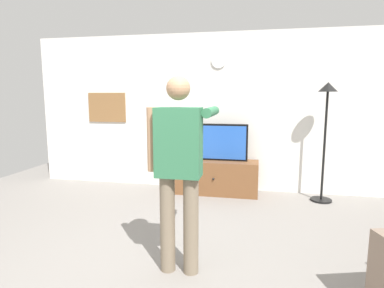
{
  "coord_description": "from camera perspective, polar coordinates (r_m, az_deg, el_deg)",
  "views": [
    {
      "loc": [
        0.82,
        -2.6,
        1.64
      ],
      "look_at": [
        0.05,
        1.2,
        1.05
      ],
      "focal_mm": 29.8,
      "sensor_mm": 36.0,
      "label": 1
    }
  ],
  "objects": [
    {
      "name": "framed_picture",
      "position": [
        6.14,
        -14.94,
        6.35
      ],
      "size": [
        0.72,
        0.04,
        0.53
      ],
      "primitive_type": "cube",
      "color": "olive"
    },
    {
      "name": "floor_lamp",
      "position": [
        5.25,
        22.88,
        4.43
      ],
      "size": [
        0.32,
        0.32,
        1.84
      ],
      "color": "black",
      "rests_on": "ground_plane"
    },
    {
      "name": "back_wall",
      "position": [
        5.62,
        3.05,
        5.66
      ],
      "size": [
        6.4,
        0.1,
        2.7
      ],
      "primitive_type": "cube",
      "color": "silver",
      "rests_on": "ground_plane"
    },
    {
      "name": "wall_clock",
      "position": [
        5.56,
        4.79,
        14.61
      ],
      "size": [
        0.25,
        0.03,
        0.25
      ],
      "primitive_type": "cylinder",
      "rotation": [
        1.57,
        0.0,
        0.0
      ],
      "color": "white"
    },
    {
      "name": "tv_stand",
      "position": [
        5.42,
        4.17,
        -5.91
      ],
      "size": [
        1.42,
        0.47,
        0.56
      ],
      "color": "brown",
      "rests_on": "ground_plane"
    },
    {
      "name": "ground_plane",
      "position": [
        3.18,
        -5.6,
        -22.39
      ],
      "size": [
        8.4,
        8.4,
        0.0
      ],
      "primitive_type": "plane",
      "color": "gray"
    },
    {
      "name": "person_standing_nearer_lamp",
      "position": [
        2.88,
        -2.32,
        -3.61
      ],
      "size": [
        0.58,
        0.78,
        1.81
      ],
      "color": "#7A6B56",
      "rests_on": "ground_plane"
    },
    {
      "name": "television",
      "position": [
        5.35,
        4.31,
        0.34
      ],
      "size": [
        1.06,
        0.07,
        0.61
      ],
      "color": "black",
      "rests_on": "tv_stand"
    }
  ]
}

